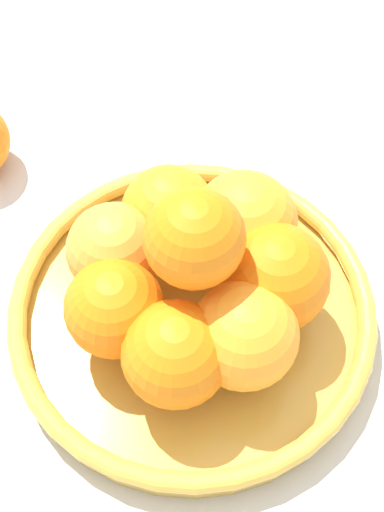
{
  "coord_description": "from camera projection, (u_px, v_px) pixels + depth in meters",
  "views": [
    {
      "loc": [
        0.26,
        -0.06,
        0.51
      ],
      "look_at": [
        0.0,
        0.0,
        0.1
      ],
      "focal_mm": 50.0,
      "sensor_mm": 36.0,
      "label": 1
    }
  ],
  "objects": [
    {
      "name": "ground_plane",
      "position": [
        192.0,
        322.0,
        0.57
      ],
      "size": [
        4.0,
        4.0,
        0.0
      ],
      "primitive_type": "plane",
      "color": "beige"
    },
    {
      "name": "fruit_bowl",
      "position": [
        192.0,
        312.0,
        0.56
      ],
      "size": [
        0.28,
        0.28,
        0.03
      ],
      "color": "gold",
      "rests_on": "ground_plane"
    },
    {
      "name": "orange_pile",
      "position": [
        199.0,
        273.0,
        0.51
      ],
      "size": [
        0.19,
        0.19,
        0.13
      ],
      "color": "orange",
      "rests_on": "fruit_bowl"
    }
  ]
}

